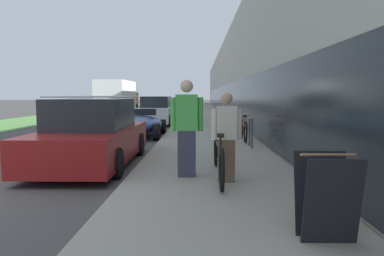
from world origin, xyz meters
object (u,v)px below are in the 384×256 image
Objects in this scene: person_rider at (227,137)px; parked_sedan_curbside at (92,135)px; parked_sedan_far at (156,112)px; tandem_bicycle at (218,157)px; sandwich_board_sign at (327,197)px; vintage_roadster_curbside at (139,125)px; bike_rack_hoop at (251,129)px; cruiser_bike_nearest at (243,130)px; moving_truck at (118,98)px; person_bystander at (187,128)px.

person_rider is 0.33× the size of parked_sedan_curbside.
person_rider is at bearing -78.69° from parked_sedan_far.
parked_sedan_curbside is 1.00× the size of parked_sedan_far.
sandwich_board_sign is (0.96, -2.94, 0.08)m from tandem_bicycle.
sandwich_board_sign is 11.12m from vintage_roadster_curbside.
tandem_bicycle reaches higher than bike_rack_hoop.
person_rider reaches higher than tandem_bicycle.
cruiser_bike_nearest is (0.96, 5.76, -0.40)m from person_rider.
parked_sedan_far is at bearing 114.21° from cruiser_bike_nearest.
vintage_roadster_curbside is at bearing 109.08° from sandwich_board_sign.
cruiser_bike_nearest is at bearing -65.71° from moving_truck.
person_rider is (0.12, -0.37, 0.40)m from tandem_bicycle.
parked_sedan_curbside is 12.07m from parked_sedan_far.
parked_sedan_curbside reaches higher than bike_rack_hoop.
person_bystander is at bearing 148.47° from person_rider.
tandem_bicycle is at bearing -105.94° from bike_rack_hoop.
tandem_bicycle is at bearing -32.50° from parked_sedan_curbside.
cruiser_bike_nearest is (1.65, 5.34, -0.52)m from person_bystander.
cruiser_bike_nearest is (1.08, 5.39, -0.01)m from tandem_bicycle.
parked_sedan_curbside is (-2.93, 2.16, -0.21)m from person_rider.
bike_rack_hoop is 0.18× the size of parked_sedan_far.
parked_sedan_far is (-2.84, 14.22, -0.20)m from person_rider.
vintage_roadster_curbside is 0.53× the size of moving_truck.
bike_rack_hoop is 0.21× the size of vintage_roadster_curbside.
person_bystander reaches higher than parked_sedan_far.
tandem_bicycle is 1.54× the size of cruiser_bike_nearest.
parked_sedan_curbside is at bearing 128.58° from sandwich_board_sign.
person_rider is 0.38× the size of vintage_roadster_curbside.
vintage_roadster_curbside is at bearing 109.38° from person_rider.
sandwich_board_sign is at bearing -71.86° from tandem_bicycle.
tandem_bicycle is 3.12× the size of sandwich_board_sign.
vintage_roadster_curbside is (-3.75, 2.18, -0.03)m from cruiser_bike_nearest.
sandwich_board_sign is 0.12× the size of moving_truck.
parked_sedan_far is at bearing 89.61° from parked_sedan_curbside.
parked_sedan_curbside is at bearing -91.32° from vintage_roadster_curbside.
parked_sedan_far is at bearing -65.63° from moving_truck.
moving_truck reaches higher than parked_sedan_curbside.
tandem_bicycle is 14.12m from parked_sedan_far.
moving_truck is (-6.92, 23.22, 0.48)m from person_rider.
parked_sedan_far is (-3.69, 16.79, 0.12)m from sandwich_board_sign.
cruiser_bike_nearest is at bearing 72.77° from person_bystander.
moving_truck reaches higher than person_rider.
bike_rack_hoop is 10.67m from parked_sedan_far.
cruiser_bike_nearest is 19.18m from moving_truck.
parked_sedan_far is at bearing 111.08° from bike_rack_hoop.
sandwich_board_sign is at bearing -77.62° from parked_sedan_far.
parked_sedan_far is (-3.81, 8.46, 0.20)m from cruiser_bike_nearest.
moving_truck is (-6.80, 22.86, 0.87)m from tandem_bicycle.
vintage_roadster_curbside is at bearing 105.61° from person_bystander.
moving_truck is at bearing 105.12° from vintage_roadster_curbside.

